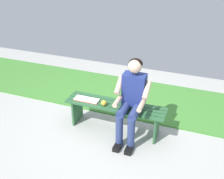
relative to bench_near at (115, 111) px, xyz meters
name	(u,v)px	position (x,y,z in m)	size (l,w,h in m)	color
ground_plane	(26,153)	(1.04, 1.00, -0.37)	(10.00, 7.00, 0.04)	#B2B2AD
grass_strip	(134,97)	(0.00, -1.08, -0.33)	(9.00, 1.47, 0.03)	#478C38
bench_near	(115,111)	(0.00, 0.00, 0.00)	(1.61, 0.39, 0.46)	#2D6038
person_seated	(132,98)	(-0.29, 0.10, 0.35)	(0.50, 0.69, 1.27)	navy
apple	(104,103)	(0.16, 0.08, 0.16)	(0.09, 0.09, 0.09)	gold
book_open	(87,100)	(0.48, 0.03, 0.13)	(0.41, 0.16, 0.02)	white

